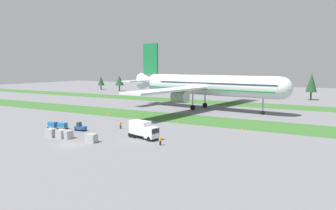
{
  "coord_description": "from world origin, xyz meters",
  "views": [
    {
      "loc": [
        44.78,
        -41.6,
        14.72
      ],
      "look_at": [
        1.7,
        34.79,
        4.0
      ],
      "focal_mm": 33.84,
      "sensor_mm": 36.0,
      "label": 1
    }
  ],
  "objects": [
    {
      "name": "taxiway_marker_3",
      "position": [
        24.16,
        30.51,
        0.34
      ],
      "size": [
        0.44,
        0.44,
        0.68
      ],
      "primitive_type": "cone",
      "color": "orange",
      "rests_on": "ground"
    },
    {
      "name": "cargo_dolly_second",
      "position": [
        -15.8,
        9.68,
        0.92
      ],
      "size": [
        2.39,
        1.8,
        1.55
      ],
      "rotation": [
        0.0,
        0.0,
        -1.43
      ],
      "color": "#A3A3A8",
      "rests_on": "ground"
    },
    {
      "name": "airliner",
      "position": [
        2.81,
        58.95,
        8.41
      ],
      "size": [
        58.04,
        71.96,
        23.45
      ],
      "rotation": [
        0.0,
        0.0,
        -1.7
      ],
      "color": "silver",
      "rests_on": "ground"
    },
    {
      "name": "uld_container_1",
      "position": [
        -5.89,
        3.37,
        0.87
      ],
      "size": [
        2.19,
        1.84,
        1.74
      ],
      "primitive_type": "cube",
      "rotation": [
        0.0,
        0.0,
        -0.13
      ],
      "color": "#A3A3A8",
      "rests_on": "ground"
    },
    {
      "name": "uld_container_3",
      "position": [
        2.18,
        3.6,
        0.84
      ],
      "size": [
        2.15,
        1.79,
        1.68
      ],
      "primitive_type": "cube",
      "rotation": [
        0.0,
        0.0,
        0.1
      ],
      "color": "#A3A3A8",
      "rests_on": "ground"
    },
    {
      "name": "uld_container_0",
      "position": [
        -8.61,
        3.04,
        0.87
      ],
      "size": [
        2.11,
        1.74,
        1.74
      ],
      "primitive_type": "cube",
      "rotation": [
        0.0,
        0.0,
        0.07
      ],
      "color": "#A3A3A8",
      "rests_on": "ground"
    },
    {
      "name": "ground_crew_marshaller",
      "position": [
        15.02,
        8.24,
        0.95
      ],
      "size": [
        0.56,
        0.36,
        1.74
      ],
      "rotation": [
        0.0,
        0.0,
        6.23
      ],
      "color": "black",
      "rests_on": "ground"
    },
    {
      "name": "distant_tree_line",
      "position": [
        5.62,
        111.2,
        6.83
      ],
      "size": [
        191.05,
        11.47,
        12.74
      ],
      "color": "#4C3823",
      "rests_on": "ground"
    },
    {
      "name": "cargo_dolly_lead",
      "position": [
        -12.93,
        10.09,
        0.92
      ],
      "size": [
        2.39,
        1.8,
        1.55
      ],
      "rotation": [
        0.0,
        0.0,
        -1.43
      ],
      "color": "#A3A3A8",
      "rests_on": "ground"
    },
    {
      "name": "taxiway_marker_2",
      "position": [
        -20.96,
        35.52,
        0.27
      ],
      "size": [
        0.44,
        0.44,
        0.54
      ],
      "primitive_type": "cone",
      "color": "orange",
      "rests_on": "ground"
    },
    {
      "name": "taxiway_marker_0",
      "position": [
        6.96,
        30.56,
        0.35
      ],
      "size": [
        0.44,
        0.44,
        0.69
      ],
      "primitive_type": "cone",
      "color": "orange",
      "rests_on": "ground"
    },
    {
      "name": "uld_container_2",
      "position": [
        -4.57,
        3.75,
        0.84
      ],
      "size": [
        2.17,
        1.82,
        1.67
      ],
      "primitive_type": "cube",
      "rotation": [
        0.0,
        0.0,
        -0.11
      ],
      "color": "#A3A3A8",
      "rests_on": "ground"
    },
    {
      "name": "ground_crew_loader",
      "position": [
        -1.38,
        17.27,
        0.95
      ],
      "size": [
        0.36,
        0.52,
        1.74
      ],
      "rotation": [
        0.0,
        0.0,
        1.17
      ],
      "color": "black",
      "rests_on": "ground"
    },
    {
      "name": "taxiway_marker_1",
      "position": [
        -18.79,
        33.48,
        0.27
      ],
      "size": [
        0.44,
        0.44,
        0.53
      ],
      "primitive_type": "cone",
      "color": "orange",
      "rests_on": "ground"
    },
    {
      "name": "ground_plane",
      "position": [
        0.0,
        0.0,
        0.0
      ],
      "size": [
        400.0,
        400.0,
        0.0
      ],
      "primitive_type": "plane",
      "color": "slate"
    },
    {
      "name": "baggage_tug",
      "position": [
        -7.96,
        10.81,
        0.81
      ],
      "size": [
        2.76,
        1.66,
        1.97
      ],
      "rotation": [
        0.0,
        0.0,
        -1.43
      ],
      "color": "#1E4C8E",
      "rests_on": "ground"
    },
    {
      "name": "catering_truck",
      "position": [
        9.09,
        11.36,
        1.95
      ],
      "size": [
        7.29,
        3.74,
        3.58
      ],
      "rotation": [
        0.0,
        0.0,
        -1.79
      ],
      "color": "silver",
      "rests_on": "ground"
    },
    {
      "name": "grass_strip_far",
      "position": [
        0.0,
        79.68,
        0.0
      ],
      "size": [
        320.0,
        14.91,
        0.01
      ],
      "primitive_type": "cube",
      "color": "#336028",
      "rests_on": "ground"
    },
    {
      "name": "grass_strip_near",
      "position": [
        0.0,
        37.85,
        0.0
      ],
      "size": [
        320.0,
        14.91,
        0.01
      ],
      "primitive_type": "cube",
      "color": "#336028",
      "rests_on": "ground"
    }
  ]
}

